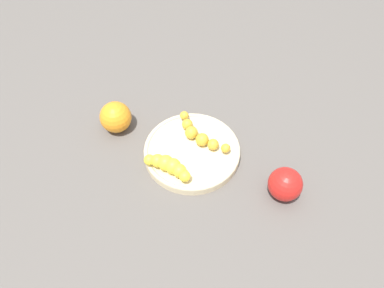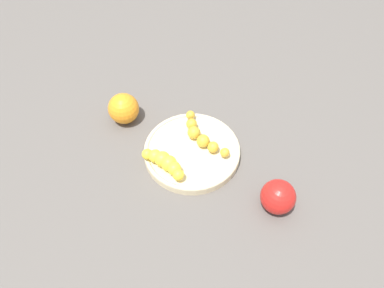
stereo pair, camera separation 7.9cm
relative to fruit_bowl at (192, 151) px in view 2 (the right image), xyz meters
The scene contains 6 objects.
ground_plane 0.01m from the fruit_bowl, ahead, with size 2.40×2.40×0.00m, color #56514C.
fruit_bowl is the anchor object (origin of this frame).
banana_spotted 0.04m from the fruit_bowl, 58.06° to the left, with size 0.11×0.12×0.03m.
banana_yellow 0.08m from the fruit_bowl, 133.01° to the right, with size 0.10×0.07×0.04m.
orange_fruit 0.20m from the fruit_bowl, 153.90° to the left, with size 0.08×0.08×0.08m, color orange.
apple_red 0.22m from the fruit_bowl, 30.35° to the right, with size 0.07×0.07×0.07m, color red.
Camera 2 is at (0.06, -0.48, 0.66)m, focal length 32.81 mm.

